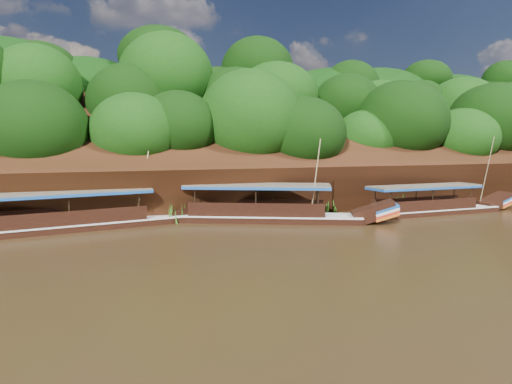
# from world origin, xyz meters

# --- Properties ---
(ground) EXTENTS (160.00, 160.00, 0.00)m
(ground) POSITION_xyz_m (0.00, 0.00, 0.00)
(ground) COLOR black
(ground) RESTS_ON ground
(riverbank) EXTENTS (120.00, 30.06, 19.40)m
(riverbank) POSITION_xyz_m (-0.01, 22.73, 1.89)
(riverbank) COLOR black
(riverbank) RESTS_ON ground
(boat_0) EXTENTS (14.14, 2.79, 6.43)m
(boat_0) POSITION_xyz_m (14.63, 6.48, 0.52)
(boat_0) COLOR black
(boat_0) RESTS_ON ground
(boat_1) EXTENTS (14.88, 8.32, 6.32)m
(boat_1) POSITION_xyz_m (1.36, 6.97, 0.60)
(boat_1) COLOR black
(boat_1) RESTS_ON ground
(boat_2) EXTENTS (16.16, 5.29, 5.47)m
(boat_2) POSITION_xyz_m (-11.08, 8.66, 0.57)
(boat_2) COLOR black
(boat_2) RESTS_ON ground
(reeds) EXTENTS (50.99, 2.78, 1.96)m
(reeds) POSITION_xyz_m (-3.29, 9.35, 0.85)
(reeds) COLOR #36741D
(reeds) RESTS_ON ground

